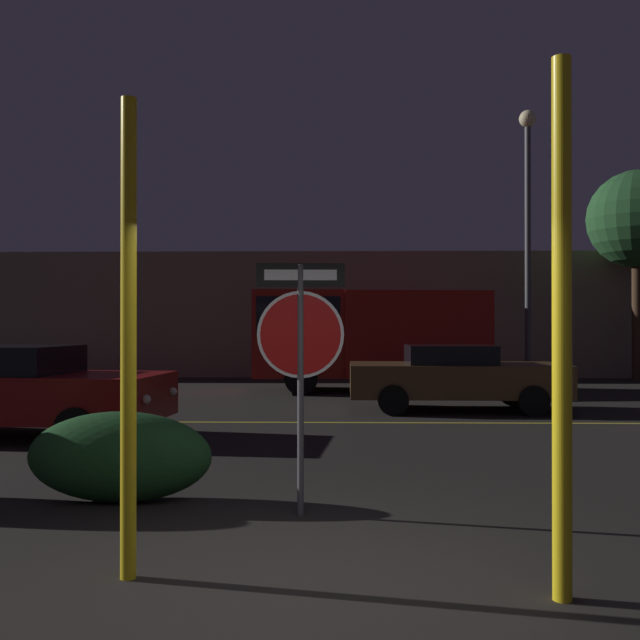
{
  "coord_description": "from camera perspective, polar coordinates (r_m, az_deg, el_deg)",
  "views": [
    {
      "loc": [
        0.12,
        -4.72,
        1.79
      ],
      "look_at": [
        -0.13,
        5.94,
        1.85
      ],
      "focal_mm": 40.0,
      "sensor_mm": 36.0,
      "label": 1
    }
  ],
  "objects": [
    {
      "name": "ground_plane",
      "position": [
        5.05,
        -0.15,
        -21.09
      ],
      "size": [
        260.0,
        260.0,
        0.0
      ],
      "primitive_type": "plane",
      "color": "black"
    },
    {
      "name": "road_center_stripe",
      "position": [
        13.03,
        0.79,
        -8.2
      ],
      "size": [
        35.03,
        0.12,
        0.01
      ],
      "primitive_type": "cube",
      "color": "gold",
      "rests_on": "ground_plane"
    },
    {
      "name": "stop_sign",
      "position": [
        6.67,
        -1.57,
        -1.36
      ],
      "size": [
        0.83,
        0.07,
        2.36
      ],
      "rotation": [
        0.0,
        0.0,
        0.05
      ],
      "color": "#4C4C51",
      "rests_on": "ground_plane"
    },
    {
      "name": "yellow_pole_left",
      "position": [
        5.19,
        -15.07,
        -1.36
      ],
      "size": [
        0.11,
        0.11,
        3.39
      ],
      "primitive_type": "cylinder",
      "color": "yellow",
      "rests_on": "ground_plane"
    },
    {
      "name": "yellow_pole_right",
      "position": [
        4.88,
        18.78,
        -0.61
      ],
      "size": [
        0.13,
        0.13,
        3.53
      ],
      "primitive_type": "cylinder",
      "color": "yellow",
      "rests_on": "ground_plane"
    },
    {
      "name": "hedge_bush_1",
      "position": [
        7.56,
        -15.73,
        -10.48
      ],
      "size": [
        1.86,
        0.73,
        0.91
      ],
      "primitive_type": "ellipsoid",
      "color": "#1E4C23",
      "rests_on": "ground_plane"
    },
    {
      "name": "passing_car_1",
      "position": [
        12.32,
        -23.2,
        -5.2
      ],
      "size": [
        4.89,
        2.38,
        1.44
      ],
      "rotation": [
        0.0,
        0.0,
        -1.67
      ],
      "color": "maroon",
      "rests_on": "ground_plane"
    },
    {
      "name": "passing_car_2",
      "position": [
        15.03,
        10.75,
        -4.45
      ],
      "size": [
        4.49,
        2.03,
        1.35
      ],
      "rotation": [
        0.0,
        0.0,
        -1.58
      ],
      "color": "brown",
      "rests_on": "ground_plane"
    },
    {
      "name": "delivery_truck",
      "position": [
        19.14,
        3.28,
        -0.99
      ],
      "size": [
        6.36,
        2.85,
        2.67
      ],
      "rotation": [
        0.0,
        0.0,
        1.66
      ],
      "color": "maroon",
      "rests_on": "ground_plane"
    },
    {
      "name": "street_lamp",
      "position": [
        20.19,
        16.29,
        8.47
      ],
      "size": [
        0.46,
        0.46,
        7.55
      ],
      "color": "#4C4C51",
      "rests_on": "ground_plane"
    },
    {
      "name": "tree_0",
      "position": [
        24.72,
        24.02,
        7.31
      ],
      "size": [
        3.06,
        3.06,
        6.63
      ],
      "color": "#422D1E",
      "rests_on": "ground_plane"
    },
    {
      "name": "building_backdrop",
      "position": [
        25.66,
        -4.65,
        0.39
      ],
      "size": [
        27.77,
        3.82,
        4.21
      ],
      "primitive_type": "cube",
      "color": "#7A6B5B",
      "rests_on": "ground_plane"
    }
  ]
}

